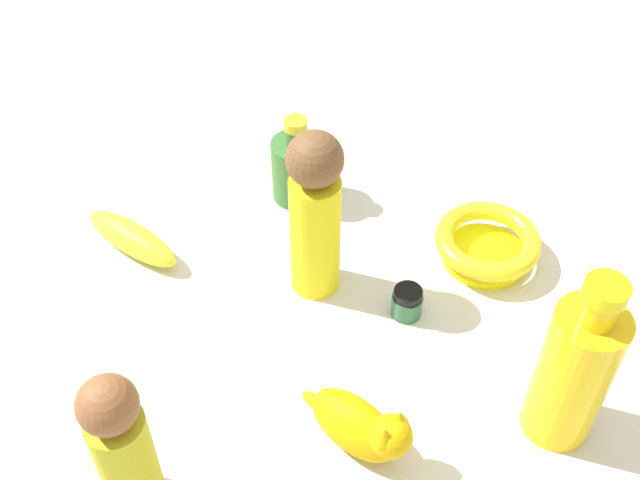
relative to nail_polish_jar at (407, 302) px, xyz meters
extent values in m
plane|color=silver|center=(-0.05, -0.10, -0.02)|extent=(2.00, 2.00, 0.00)
cylinder|color=#2D6543|center=(0.00, 0.00, -0.01)|extent=(0.04, 0.04, 0.03)
cylinder|color=yellow|center=(0.00, 0.00, 0.01)|extent=(0.03, 0.03, 0.00)
cylinder|color=black|center=(0.00, 0.00, 0.02)|extent=(0.04, 0.04, 0.01)
ellipsoid|color=#DAAB08|center=(0.17, -0.09, 0.01)|extent=(0.12, 0.11, 0.06)
sphere|color=#DAAB08|center=(0.21, -0.06, 0.04)|extent=(0.05, 0.05, 0.05)
cone|color=#DAAB08|center=(0.20, -0.05, 0.06)|extent=(0.02, 0.02, 0.02)
cone|color=#DAAB08|center=(0.22, -0.07, 0.06)|extent=(0.02, 0.02, 0.02)
ellipsoid|color=#DAAB08|center=(0.14, -0.12, 0.00)|extent=(0.05, 0.05, 0.02)
cylinder|color=#397032|center=(-0.23, -0.12, 0.03)|extent=(0.07, 0.07, 0.09)
cylinder|color=#397032|center=(-0.23, -0.12, 0.09)|extent=(0.03, 0.03, 0.03)
cylinder|color=gold|center=(-0.23, -0.12, 0.11)|extent=(0.03, 0.03, 0.01)
ellipsoid|color=yellow|center=(-0.14, -0.35, 0.00)|extent=(0.14, 0.14, 0.04)
cylinder|color=yellow|center=(0.17, 0.14, 0.07)|extent=(0.08, 0.08, 0.18)
cylinder|color=yellow|center=(0.17, 0.14, 0.18)|extent=(0.04, 0.04, 0.03)
cylinder|color=yellow|center=(0.17, 0.14, 0.20)|extent=(0.04, 0.04, 0.02)
cylinder|color=yellow|center=(-0.06, -0.11, 0.07)|extent=(0.09, 0.09, 0.17)
sphere|color=brown|center=(-0.06, -0.11, 0.19)|extent=(0.07, 0.07, 0.07)
cylinder|color=#F8EF0F|center=(-0.08, 0.12, -0.02)|extent=(0.11, 0.11, 0.01)
torus|color=yellow|center=(-0.08, 0.12, 0.01)|extent=(0.14, 0.14, 0.02)
cylinder|color=gold|center=(0.22, -0.32, 0.05)|extent=(0.07, 0.07, 0.15)
sphere|color=brown|center=(0.22, -0.32, 0.15)|extent=(0.06, 0.06, 0.06)
camera|label=1|loc=(0.61, -0.17, 0.74)|focal=43.80mm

